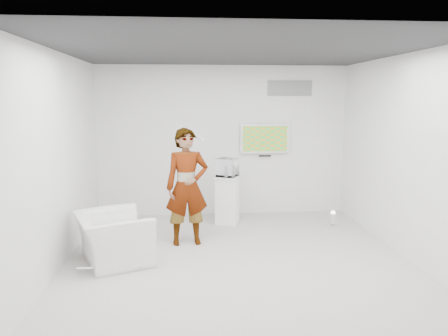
# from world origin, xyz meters

# --- Properties ---
(room) EXTENTS (5.01, 5.01, 3.00)m
(room) POSITION_xyz_m (0.00, 0.00, 1.50)
(room) COLOR beige
(room) RESTS_ON ground
(tv) EXTENTS (1.00, 0.08, 0.60)m
(tv) POSITION_xyz_m (0.85, 2.45, 1.55)
(tv) COLOR silver
(tv) RESTS_ON room
(logo_decal) EXTENTS (0.90, 0.02, 0.30)m
(logo_decal) POSITION_xyz_m (1.35, 2.49, 2.55)
(logo_decal) COLOR gray
(logo_decal) RESTS_ON room
(person) EXTENTS (0.74, 0.53, 1.89)m
(person) POSITION_xyz_m (-0.73, 0.66, 0.94)
(person) COLOR white
(person) RESTS_ON room
(armchair) EXTENTS (1.31, 1.38, 0.71)m
(armchair) POSITION_xyz_m (-1.80, -0.07, 0.36)
(armchair) COLOR white
(armchair) RESTS_ON room
(pedestal) EXTENTS (0.55, 0.55, 0.90)m
(pedestal) POSITION_xyz_m (0.03, 1.79, 0.45)
(pedestal) COLOR white
(pedestal) RESTS_ON room
(floor_uplight) EXTENTS (0.24, 0.24, 0.30)m
(floor_uplight) POSITION_xyz_m (1.93, 1.33, 0.15)
(floor_uplight) COLOR white
(floor_uplight) RESTS_ON room
(vitrine) EXTENTS (0.46, 0.46, 0.34)m
(vitrine) POSITION_xyz_m (0.03, 1.79, 1.07)
(vitrine) COLOR white
(vitrine) RESTS_ON pedestal
(console) EXTENTS (0.09, 0.16, 0.21)m
(console) POSITION_xyz_m (0.03, 1.79, 1.01)
(console) COLOR white
(console) RESTS_ON pedestal
(wii_remote) EXTENTS (0.09, 0.13, 0.03)m
(wii_remote) POSITION_xyz_m (-0.50, 0.84, 1.70)
(wii_remote) COLOR white
(wii_remote) RESTS_ON person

